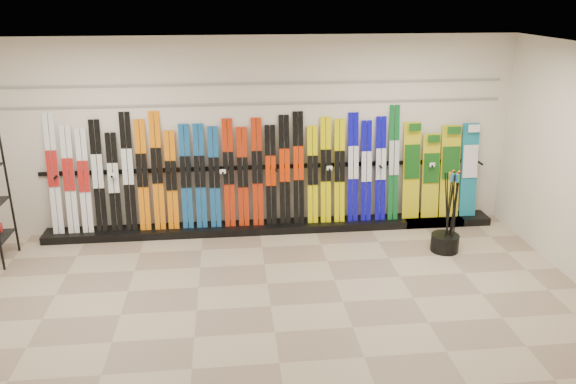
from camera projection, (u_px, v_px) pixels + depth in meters
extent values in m
plane|color=gray|center=(271.00, 306.00, 6.79)|extent=(8.00, 8.00, 0.00)
plane|color=beige|center=(257.00, 136.00, 8.62)|extent=(8.00, 0.00, 8.00)
plane|color=silver|center=(268.00, 52.00, 5.78)|extent=(8.00, 8.00, 0.00)
cube|color=black|center=(273.00, 227.00, 8.93)|extent=(8.00, 0.40, 0.12)
cube|color=white|center=(53.00, 174.00, 8.34)|extent=(0.17, 0.28, 1.81)
cube|color=white|center=(69.00, 180.00, 8.38)|extent=(0.17, 0.26, 1.63)
cube|color=white|center=(84.00, 181.00, 8.41)|extent=(0.17, 0.25, 1.57)
cube|color=black|center=(98.00, 177.00, 8.42)|extent=(0.17, 0.27, 1.70)
cube|color=black|center=(114.00, 183.00, 8.46)|extent=(0.17, 0.24, 1.50)
cube|color=black|center=(128.00, 172.00, 8.46)|extent=(0.17, 0.28, 1.80)
cube|color=orange|center=(142.00, 176.00, 8.49)|extent=(0.17, 0.26, 1.69)
cube|color=orange|center=(157.00, 171.00, 8.50)|extent=(0.17, 0.28, 1.80)
cube|color=orange|center=(171.00, 180.00, 8.55)|extent=(0.17, 0.24, 1.51)
cube|color=#144D89|center=(186.00, 177.00, 8.56)|extent=(0.17, 0.25, 1.60)
cube|color=#144D89|center=(200.00, 176.00, 8.58)|extent=(0.17, 0.25, 1.60)
cube|color=#144D89|center=(214.00, 177.00, 8.61)|extent=(0.17, 0.24, 1.56)
cube|color=#B12609|center=(229.00, 173.00, 8.62)|extent=(0.17, 0.26, 1.67)
cube|color=#B12609|center=(243.00, 177.00, 8.66)|extent=(0.17, 0.24, 1.54)
cube|color=#B12609|center=(257.00, 172.00, 8.67)|extent=(0.17, 0.26, 1.67)
cube|color=black|center=(271.00, 176.00, 8.70)|extent=(0.17, 0.24, 1.56)
cube|color=black|center=(285.00, 170.00, 8.71)|extent=(0.17, 0.27, 1.70)
cube|color=black|center=(298.00, 168.00, 8.72)|extent=(0.17, 0.27, 1.75)
cube|color=#E2D500|center=(313.00, 175.00, 8.77)|extent=(0.17, 0.24, 1.53)
cube|color=#E2D500|center=(326.00, 170.00, 8.78)|extent=(0.17, 0.26, 1.66)
cube|color=#E2D500|center=(339.00, 171.00, 8.80)|extent=(0.17, 0.25, 1.62)
cube|color=#0C09A8|center=(353.00, 168.00, 8.82)|extent=(0.17, 0.27, 1.72)
cube|color=#0C09A8|center=(366.00, 171.00, 8.85)|extent=(0.17, 0.25, 1.59)
cube|color=#0C09A8|center=(381.00, 169.00, 8.87)|extent=(0.17, 0.26, 1.65)
cube|color=#0F5A25|center=(394.00, 163.00, 8.87)|extent=(0.17, 0.28, 1.82)
cube|color=gold|center=(411.00, 171.00, 8.94)|extent=(0.27, 0.24, 1.55)
cube|color=gold|center=(431.00, 176.00, 9.00)|extent=(0.28, 0.21, 1.36)
cube|color=gold|center=(450.00, 172.00, 9.02)|extent=(0.32, 0.23, 1.48)
cube|color=#14728C|center=(469.00, 170.00, 9.05)|extent=(0.27, 0.23, 1.51)
cylinder|color=black|center=(445.00, 243.00, 8.20)|extent=(0.41, 0.41, 0.25)
cylinder|color=black|center=(447.00, 211.00, 8.07)|extent=(0.15, 0.04, 1.18)
cylinder|color=black|center=(446.00, 211.00, 8.06)|extent=(0.16, 0.04, 1.17)
cylinder|color=black|center=(448.00, 213.00, 8.01)|extent=(0.07, 0.15, 1.17)
cylinder|color=black|center=(449.00, 213.00, 8.01)|extent=(0.07, 0.07, 1.18)
cylinder|color=black|center=(454.00, 211.00, 8.08)|extent=(0.04, 0.07, 1.18)
cylinder|color=black|center=(455.00, 210.00, 8.12)|extent=(0.13, 0.14, 1.17)
cylinder|color=black|center=(453.00, 214.00, 7.97)|extent=(0.12, 0.09, 1.18)
cylinder|color=black|center=(455.00, 214.00, 7.98)|extent=(0.09, 0.13, 1.18)
cylinder|color=black|center=(453.00, 213.00, 8.02)|extent=(0.04, 0.10, 1.18)
cylinder|color=black|center=(450.00, 209.00, 8.15)|extent=(0.03, 0.08, 1.18)
cube|color=gray|center=(256.00, 104.00, 8.43)|extent=(7.60, 0.02, 0.03)
cube|color=gray|center=(256.00, 84.00, 8.33)|extent=(7.60, 0.02, 0.03)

